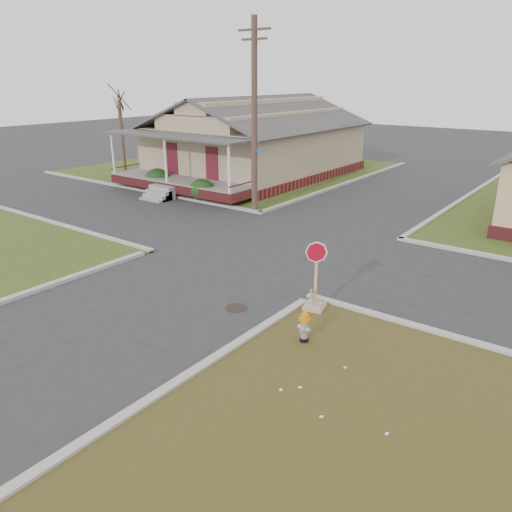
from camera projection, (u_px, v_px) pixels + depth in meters
The scene contains 11 objects.
ground at pixel (193, 285), 16.17m from camera, with size 120.00×120.00×0.00m, color #2A2A2D.
verge_far_left at pixel (233, 168), 37.07m from camera, with size 19.00×19.00×0.05m, color #354819.
curbs at pixel (280, 246), 19.95m from camera, with size 80.00×40.00×0.12m, color #AFA79E, non-canonical shape.
manhole at pixel (236, 308), 14.55m from camera, with size 0.64×0.64×0.01m, color black.
corner_house at pixel (255, 142), 33.63m from camera, with size 10.10×15.50×5.30m.
utility_pole at pixel (254, 115), 23.69m from camera, with size 1.80×0.28×9.00m.
tree_far_left at pixel (122, 137), 34.53m from camera, with size 0.22×0.22×4.90m, color #3E2A23.
fire_hydrant at pixel (305, 325), 12.48m from camera, with size 0.31×0.31×0.82m.
stop_sign at pixel (315, 295), 14.25m from camera, with size 0.58×0.57×2.05m.
hedge_left at pixel (158, 179), 29.67m from camera, with size 1.56×1.28×1.19m, color #163513.
hedge_right at pixel (202, 190), 27.01m from camera, with size 1.48×1.22×1.13m, color #163513.
Camera 1 is at (10.56, -10.73, 6.33)m, focal length 35.00 mm.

